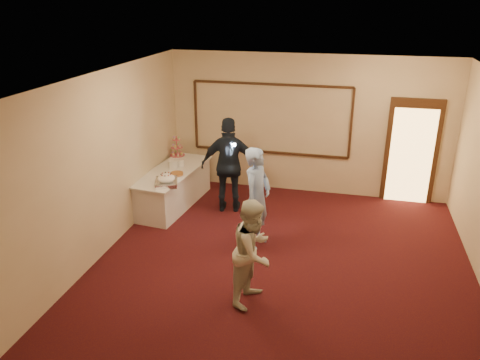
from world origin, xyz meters
name	(u,v)px	position (x,y,z in m)	size (l,w,h in m)	color
floor	(279,274)	(0.00, 0.00, 0.00)	(7.00, 7.00, 0.00)	#330B17
room_walls	(284,152)	(0.00, 0.00, 2.03)	(6.04, 7.04, 3.02)	beige
wall_molding	(271,119)	(-0.80, 3.47, 1.60)	(3.45, 0.04, 1.55)	#311C0E
doorway	(411,152)	(2.15, 3.45, 1.08)	(1.05, 0.07, 2.20)	#311C0E
buffet_table	(173,188)	(-2.57, 2.07, 0.39)	(1.08, 2.29, 0.77)	silver
pavlova_tray	(166,180)	(-2.39, 1.35, 0.86)	(0.54, 0.61, 0.20)	silver
cupcake_stand	(177,148)	(-2.81, 3.00, 0.95)	(0.33, 0.33, 0.49)	#C8505F
plate_stack_a	(173,164)	(-2.59, 2.21, 0.85)	(0.20, 0.20, 0.16)	white
plate_stack_b	(180,163)	(-2.49, 2.36, 0.84)	(0.17, 0.17, 0.14)	white
tart	(177,174)	(-2.37, 1.83, 0.80)	(0.30, 0.30, 0.06)	white
man	(257,198)	(-0.55, 0.86, 0.89)	(0.65, 0.43, 1.78)	#8CAEEC
woman	(254,252)	(-0.27, -0.72, 0.78)	(0.76, 0.59, 1.55)	beige
guest	(230,165)	(-1.37, 2.12, 0.96)	(1.13, 0.47, 1.92)	black
camera_flash	(234,145)	(-1.25, 1.99, 1.44)	(0.07, 0.04, 0.05)	white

